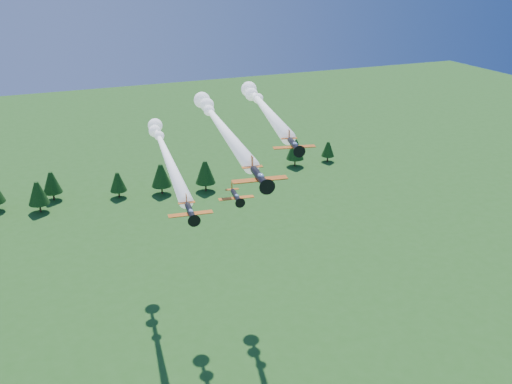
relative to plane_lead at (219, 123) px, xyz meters
name	(u,v)px	position (x,y,z in m)	size (l,w,h in m)	color
plane_lead	(219,123)	(0.00, 0.00, 0.00)	(12.75, 56.12, 3.70)	black
plane_left	(165,151)	(-7.78, 15.05, -9.43)	(12.23, 61.48, 3.70)	black
plane_right	(263,106)	(12.04, 6.00, 0.98)	(14.85, 49.08, 3.70)	black
plane_slot	(236,196)	(-1.40, -13.03, -10.40)	(6.71, 7.30, 2.35)	black
treeline	(97,180)	(-15.69, 90.76, -42.54)	(174.73, 19.52, 11.87)	#382314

